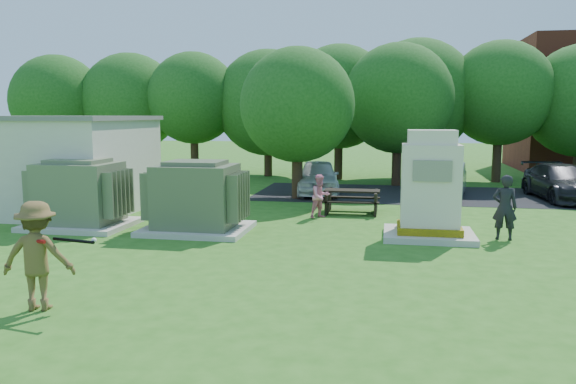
% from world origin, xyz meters
% --- Properties ---
extents(ground, '(120.00, 120.00, 0.00)m').
position_xyz_m(ground, '(0.00, 0.00, 0.00)').
color(ground, '#2D6619').
rests_on(ground, ground).
extents(service_building, '(10.00, 5.00, 3.20)m').
position_xyz_m(service_building, '(-11.00, 7.00, 1.60)').
color(service_building, beige).
rests_on(service_building, ground).
extents(parking_strip, '(20.00, 6.00, 0.01)m').
position_xyz_m(parking_strip, '(7.00, 13.50, 0.01)').
color(parking_strip, '#232326').
rests_on(parking_strip, ground).
extents(transformer_left, '(3.00, 2.40, 2.07)m').
position_xyz_m(transformer_left, '(-6.50, 4.50, 0.97)').
color(transformer_left, beige).
rests_on(transformer_left, ground).
extents(transformer_right, '(3.00, 2.40, 2.07)m').
position_xyz_m(transformer_right, '(-2.80, 4.50, 0.97)').
color(transformer_right, beige).
rests_on(transformer_right, ground).
extents(generator_cabinet, '(2.44, 2.00, 2.98)m').
position_xyz_m(generator_cabinet, '(3.81, 4.84, 1.30)').
color(generator_cabinet, beige).
rests_on(generator_cabinet, ground).
extents(picnic_table, '(1.90, 1.43, 0.81)m').
position_xyz_m(picnic_table, '(1.44, 8.42, 0.51)').
color(picnic_table, black).
rests_on(picnic_table, ground).
extents(batter, '(1.35, 0.94, 1.92)m').
position_xyz_m(batter, '(-3.26, -2.32, 0.96)').
color(batter, brown).
rests_on(batter, ground).
extents(person_by_generator, '(0.68, 0.47, 1.78)m').
position_xyz_m(person_by_generator, '(5.81, 4.97, 0.89)').
color(person_by_generator, black).
rests_on(person_by_generator, ground).
extents(person_at_picnic, '(0.89, 0.88, 1.44)m').
position_xyz_m(person_at_picnic, '(0.47, 7.31, 0.72)').
color(person_at_picnic, pink).
rests_on(person_at_picnic, ground).
extents(car_white, '(2.28, 4.51, 1.47)m').
position_xyz_m(car_white, '(-0.34, 12.95, 0.74)').
color(car_white, white).
rests_on(car_white, ground).
extents(car_silver_a, '(2.23, 4.62, 1.46)m').
position_xyz_m(car_silver_a, '(4.98, 13.18, 0.73)').
color(car_silver_a, '#B5B4BA').
rests_on(car_silver_a, ground).
extents(car_dark, '(2.49, 5.05, 1.41)m').
position_xyz_m(car_dark, '(9.49, 13.08, 0.71)').
color(car_dark, black).
rests_on(car_dark, ground).
extents(batting_equipment, '(1.08, 0.32, 0.10)m').
position_xyz_m(batting_equipment, '(-2.60, -2.36, 1.26)').
color(batting_equipment, black).
rests_on(batting_equipment, ground).
extents(tree_row, '(41.30, 13.30, 7.30)m').
position_xyz_m(tree_row, '(1.75, 18.50, 4.15)').
color(tree_row, '#47301E').
rests_on(tree_row, ground).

